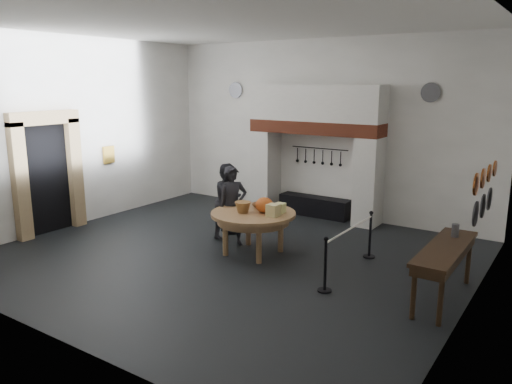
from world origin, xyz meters
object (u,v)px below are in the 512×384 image
Objects in this scene: side_table at (446,248)px; barrier_post_far at (370,236)px; visitor_near at (233,206)px; visitor_far at (229,201)px; barrier_post_near at (325,266)px; work_table at (253,214)px; iron_range at (314,206)px.

side_table is 2.44× the size of barrier_post_far.
visitor_near is 2.91m from barrier_post_far.
visitor_near is at bearing -136.44° from visitor_far.
barrier_post_near is (3.14, -1.53, -0.39)m from visitor_far.
visitor_near is 4.47m from side_table.
work_table is 0.78× the size of side_table.
iron_range is 3.41m from work_table.
barrier_post_near is 2.00m from barrier_post_far.
barrier_post_near is at bearing -155.91° from side_table.
visitor_far is (-0.75, -2.72, 0.59)m from iron_range.
visitor_far is (-1.09, 0.63, -0.00)m from work_table.
side_table is 1.92m from barrier_post_near.
iron_range is 3.29m from barrier_post_far.
work_table is at bearing -121.58° from visitor_far.
barrier_post_near is (2.74, -1.13, -0.41)m from visitor_near.
barrier_post_far is (2.05, 1.10, -0.39)m from work_table.
visitor_far is (-0.40, 0.40, -0.02)m from visitor_near.
barrier_post_near is (-1.71, -0.76, -0.42)m from side_table.
visitor_far is 4.91m from side_table.
barrier_post_far is at bearing 90.00° from barrier_post_near.
work_table is 2.36m from barrier_post_far.
visitor_near reaches higher than side_table.
side_table is at bearing -57.54° from visitor_near.
visitor_near reaches higher than barrier_post_near.
side_table and barrier_post_near have the same top height.
visitor_near is at bearing 157.59° from barrier_post_near.
iron_range is at bearing 95.73° from work_table.
barrier_post_far is at bearing -82.95° from visitor_far.
iron_range is 2.11× the size of barrier_post_far.
iron_range is 1.11× the size of work_table.
work_table is 3.77m from side_table.
visitor_near is at bearing 175.29° from side_table.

